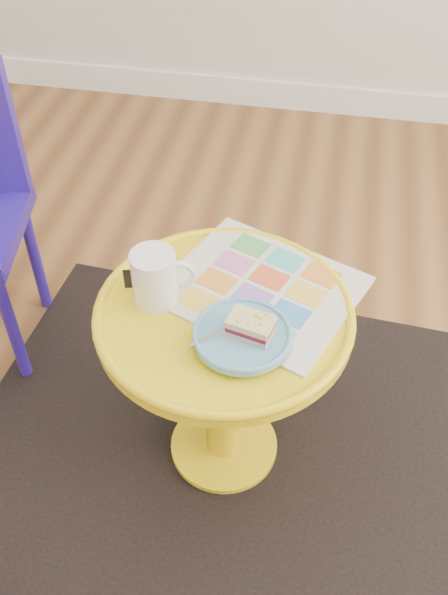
% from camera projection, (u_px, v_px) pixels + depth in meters
% --- Properties ---
extents(floor, '(4.00, 4.00, 0.00)m').
position_uv_depth(floor, '(227.00, 537.00, 1.52)').
color(floor, brown).
rests_on(floor, ground).
extents(room_walls, '(4.00, 4.00, 4.00)m').
position_uv_depth(room_walls, '(0.00, 208.00, 2.31)').
color(room_walls, silver).
rests_on(room_walls, ground).
extents(rug, '(1.37, 1.19, 0.01)m').
position_uv_depth(rug, '(224.00, 447.00, 1.68)').
color(rug, black).
rests_on(rug, ground).
extents(side_table, '(0.53, 0.53, 0.50)m').
position_uv_depth(side_table, '(224.00, 357.00, 1.43)').
color(side_table, yellow).
rests_on(side_table, ground).
extents(newspaper, '(0.47, 0.44, 0.01)m').
position_uv_depth(newspaper, '(261.00, 288.00, 1.38)').
color(newspaper, silver).
rests_on(newspaper, side_table).
extents(mug, '(0.13, 0.09, 0.12)m').
position_uv_depth(mug, '(156.00, 276.00, 1.32)').
color(mug, white).
rests_on(mug, side_table).
extents(plate, '(0.19, 0.19, 0.02)m').
position_uv_depth(plate, '(242.00, 336.00, 1.26)').
color(plate, '#5D9CC4').
rests_on(plate, newspaper).
extents(cake_slice, '(0.09, 0.07, 0.04)m').
position_uv_depth(cake_slice, '(251.00, 326.00, 1.24)').
color(cake_slice, '#D3BC8C').
rests_on(cake_slice, plate).
extents(fork, '(0.12, 0.10, 0.00)m').
position_uv_depth(fork, '(227.00, 331.00, 1.26)').
color(fork, silver).
rests_on(fork, plate).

